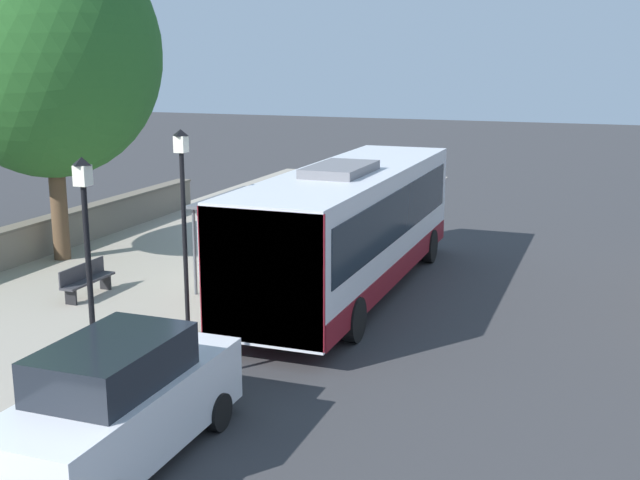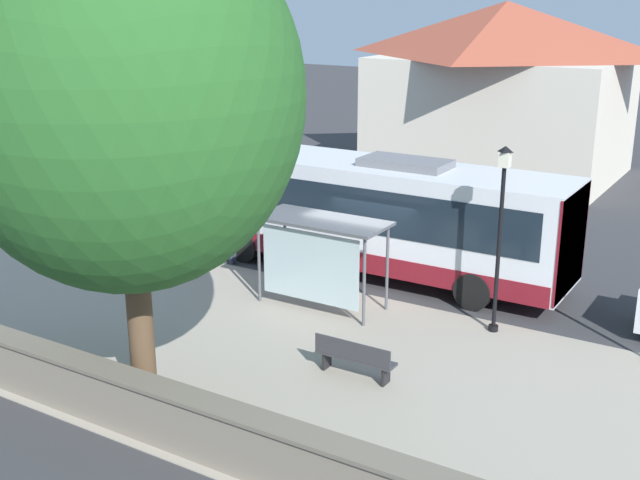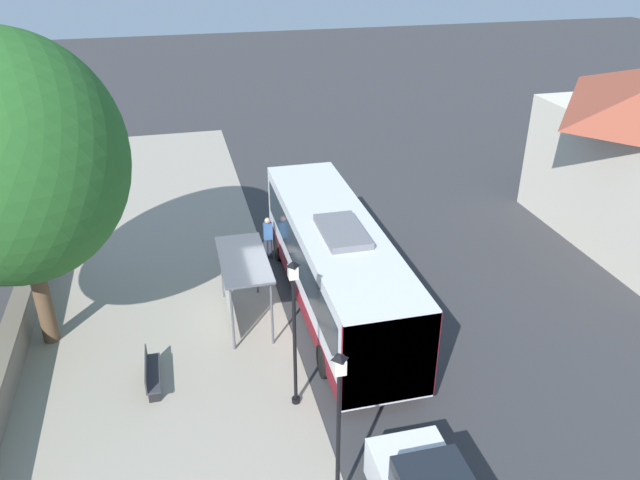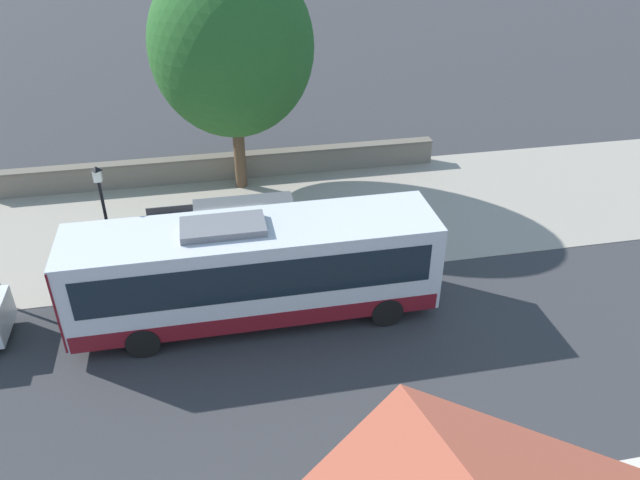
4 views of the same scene
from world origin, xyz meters
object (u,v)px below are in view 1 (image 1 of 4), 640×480
at_px(street_lamp_near, 184,217).
at_px(street_lamp_far, 88,261).
at_px(pedestrian, 341,220).
at_px(bench, 86,279).
at_px(bus_shelter, 237,211).
at_px(parked_car_behind_bus, 119,405).
at_px(shade_tree, 48,54).
at_px(bus, 350,226).

relative_size(street_lamp_near, street_lamp_far, 1.04).
height_order(pedestrian, bench, pedestrian).
distance_m(bus_shelter, street_lamp_far, 8.18).
bearing_deg(pedestrian, street_lamp_near, -94.57).
distance_m(street_lamp_near, parked_car_behind_bus, 6.00).
xyz_separation_m(bench, street_lamp_far, (4.13, -5.34, 2.14)).
relative_size(bench, parked_car_behind_bus, 0.39).
bearing_deg(street_lamp_far, shade_tree, 130.86).
bearing_deg(bus, bench, -156.37).
height_order(pedestrian, shade_tree, shade_tree).
xyz_separation_m(bus_shelter, parked_car_behind_bus, (2.83, -9.84, -0.99)).
bearing_deg(shade_tree, street_lamp_near, -33.98).
distance_m(pedestrian, bench, 8.23).
xyz_separation_m(pedestrian, street_lamp_far, (-0.47, -12.14, 1.57)).
xyz_separation_m(bench, parked_car_behind_bus, (5.84, -7.10, 0.49)).
bearing_deg(shade_tree, street_lamp_far, -49.14).
xyz_separation_m(street_lamp_near, shade_tree, (-7.06, 4.76, 3.44)).
relative_size(bus, shade_tree, 1.14).
bearing_deg(pedestrian, street_lamp_far, -92.22).
xyz_separation_m(street_lamp_near, parked_car_behind_bus, (1.92, -5.41, -1.73)).
bearing_deg(bench, shade_tree, 135.71).
xyz_separation_m(shade_tree, parked_car_behind_bus, (8.98, -10.17, -5.18)).
relative_size(bus, street_lamp_near, 2.44).
xyz_separation_m(bus, bus_shelter, (-3.22, 0.01, 0.15)).
bearing_deg(parked_car_behind_bus, pedestrian, 95.09).
bearing_deg(street_lamp_near, bench, 156.63).
relative_size(bus, pedestrian, 6.29).
bearing_deg(parked_car_behind_bus, street_lamp_near, 109.53).
height_order(street_lamp_near, parked_car_behind_bus, street_lamp_near).
relative_size(bus_shelter, bench, 1.90).
bearing_deg(street_lamp_near, pedestrian, 85.43).
bearing_deg(bench, street_lamp_far, -52.30).
height_order(street_lamp_near, street_lamp_far, street_lamp_near).
bearing_deg(bus_shelter, pedestrian, 68.59).
relative_size(bench, street_lamp_near, 0.40).
xyz_separation_m(street_lamp_far, shade_tree, (-7.27, 8.41, 3.53)).
distance_m(pedestrian, parked_car_behind_bus, 13.96).
relative_size(pedestrian, street_lamp_near, 0.39).
bearing_deg(pedestrian, shade_tree, -154.28).
xyz_separation_m(bus, street_lamp_near, (-2.31, -4.42, 0.89)).
bearing_deg(street_lamp_near, bus, 62.40).
height_order(bus_shelter, bench, bus_shelter).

